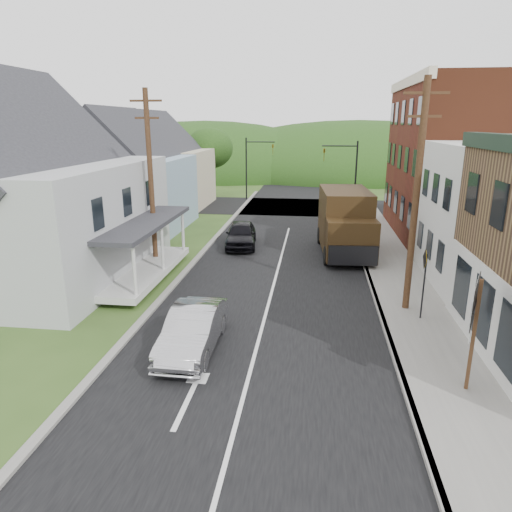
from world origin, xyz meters
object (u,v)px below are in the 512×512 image
(dark_sedan, at_px, (241,234))
(route_sign_cluster, at_px, (474,319))
(warning_sign, at_px, (424,275))
(silver_sedan, at_px, (193,330))
(delivery_van, at_px, (345,223))

(dark_sedan, xyz_separation_m, route_sign_cluster, (8.83, -14.96, 1.51))
(route_sign_cluster, relative_size, warning_sign, 1.19)
(warning_sign, bearing_deg, silver_sedan, -154.03)
(dark_sedan, height_order, route_sign_cluster, route_sign_cluster)
(silver_sedan, height_order, route_sign_cluster, route_sign_cluster)
(silver_sedan, distance_m, delivery_van, 13.89)
(dark_sedan, height_order, warning_sign, warning_sign)
(delivery_van, xyz_separation_m, warning_sign, (2.37, -9.25, 0.05))
(route_sign_cluster, distance_m, warning_sign, 4.87)
(dark_sedan, relative_size, delivery_van, 0.66)
(silver_sedan, bearing_deg, dark_sedan, 92.29)
(delivery_van, relative_size, warning_sign, 2.45)
(delivery_van, distance_m, warning_sign, 9.55)
(warning_sign, bearing_deg, delivery_van, 107.56)
(warning_sign, bearing_deg, dark_sedan, 133.61)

